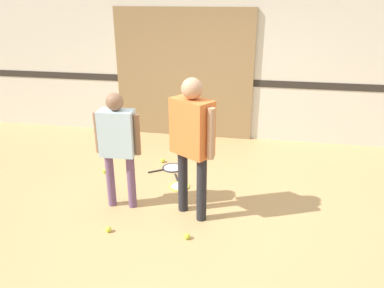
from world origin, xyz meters
TOP-DOWN VIEW (x-y plane):
  - ground_plane at (0.00, 0.00)m, footprint 16.00×16.00m
  - wall_back at (0.00, 2.69)m, footprint 16.00×0.07m
  - wall_panel at (-0.64, 2.63)m, footprint 2.46×0.05m
  - person_instructor at (0.01, -0.03)m, footprint 0.54×0.47m
  - person_student_left at (-0.88, 0.01)m, footprint 0.55×0.24m
  - racket_spare_on_floor at (-0.52, 1.15)m, footprint 0.55×0.46m
  - racket_second_spare at (-0.29, 0.63)m, footprint 0.36×0.54m
  - tennis_ball_near_instructor at (0.05, -0.52)m, footprint 0.07×0.07m
  - tennis_ball_by_spare_racket at (-0.71, 1.35)m, footprint 0.07×0.07m
  - tennis_ball_stray_left at (-1.46, 0.82)m, footprint 0.07×0.07m
  - tennis_ball_stray_right at (-0.83, -0.56)m, footprint 0.07×0.07m

SIDE VIEW (x-z plane):
  - ground_plane at x=0.00m, z-range 0.00..0.00m
  - racket_spare_on_floor at x=-0.52m, z-range -0.01..0.03m
  - racket_second_spare at x=-0.29m, z-range -0.01..0.03m
  - tennis_ball_near_instructor at x=0.05m, z-range 0.00..0.07m
  - tennis_ball_by_spare_racket at x=-0.71m, z-range 0.00..0.07m
  - tennis_ball_stray_left at x=-1.46m, z-range 0.00..0.07m
  - tennis_ball_stray_right at x=-0.83m, z-range 0.00..0.07m
  - person_student_left at x=-0.88m, z-range 0.17..1.61m
  - person_instructor at x=0.01m, z-range 0.20..1.85m
  - wall_panel at x=-0.64m, z-range 0.00..2.27m
  - wall_back at x=0.00m, z-range 0.00..3.20m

